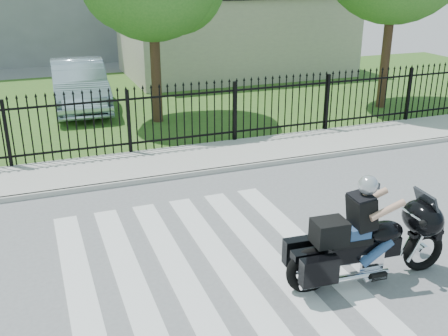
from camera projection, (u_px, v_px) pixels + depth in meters
name	position (u px, v px, depth m)	size (l,w,h in m)	color
ground	(201.00, 267.00, 8.88)	(120.00, 120.00, 0.00)	slate
crosswalk	(201.00, 267.00, 8.87)	(5.00, 5.50, 0.01)	silver
sidewalk	(139.00, 166.00, 13.22)	(40.00, 2.00, 0.12)	#ADAAA3
curb	(148.00, 180.00, 12.35)	(40.00, 0.12, 0.12)	#ADAAA3
grass_strip	(99.00, 104.00, 19.35)	(40.00, 12.00, 0.02)	#2C591E
iron_fence	(129.00, 123.00, 13.79)	(26.00, 0.04, 1.80)	black
building_low	(235.00, 36.00, 24.53)	(10.00, 6.00, 3.50)	beige
motorcycle_rider	(366.00, 238.00, 8.24)	(2.83, 0.97, 1.87)	black
parked_car	(79.00, 85.00, 18.48)	(1.79, 5.14, 1.69)	#9CB3C4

